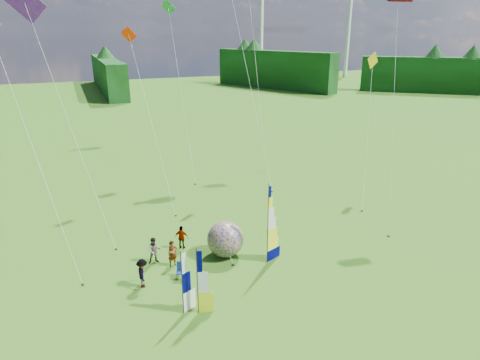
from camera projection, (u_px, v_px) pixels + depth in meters
name	position (u px, v px, depth m)	size (l,w,h in m)	color
ground	(286.00, 300.00, 22.34)	(220.00, 220.00, 0.00)	#4B7323
treeline_ring	(289.00, 231.00, 21.01)	(210.00, 210.00, 8.00)	#1B5B22
turbine_left	(349.00, 24.00, 125.12)	(8.00, 1.20, 30.00)	silver
turbine_right	(261.00, 24.00, 122.44)	(8.00, 1.20, 30.00)	silver
feather_banner_main	(268.00, 226.00, 25.18)	(1.33, 0.10, 4.92)	#000057
side_banner_left	(197.00, 283.00, 20.79)	(0.97, 0.10, 3.48)	#F4FF1B
side_banner_far	(182.00, 285.00, 20.77)	(0.98, 0.10, 3.32)	white
bol_inflatable	(225.00, 239.00, 26.42)	(2.26, 2.26, 2.26)	#001588
spectator_a	(173.00, 253.00, 25.38)	(0.59, 0.39, 1.61)	#66594C
spectator_b	(154.00, 250.00, 25.71)	(0.80, 0.39, 1.64)	#66594C
spectator_c	(143.00, 273.00, 23.28)	(1.07, 0.40, 1.65)	#66594C
spectator_d	(182.00, 237.00, 27.38)	(0.92, 0.38, 1.57)	#66594C
camp_chair	(181.00, 271.00, 24.15)	(0.55, 0.55, 0.96)	navy
kite_whale	(248.00, 68.00, 38.95)	(3.26, 14.52, 20.18)	black
kite_rainbow_delta	(68.00, 109.00, 26.94)	(7.93, 11.21, 17.24)	#DE2D52
kite_parafoil	(395.00, 101.00, 29.64)	(7.60, 9.94, 17.37)	#A10007
small_kite_red	(151.00, 115.00, 33.61)	(3.36, 10.73, 14.08)	#E72C00
small_kite_orange	(259.00, 84.00, 36.77)	(3.16, 9.08, 17.82)	orange
small_kite_yellow	(368.00, 125.00, 34.78)	(7.15, 8.80, 12.14)	yellow
small_kite_pink	(32.00, 140.00, 23.96)	(5.82, 10.28, 15.08)	#CA2B9A
small_kite_green	(181.00, 87.00, 39.93)	(2.62, 10.63, 16.61)	green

